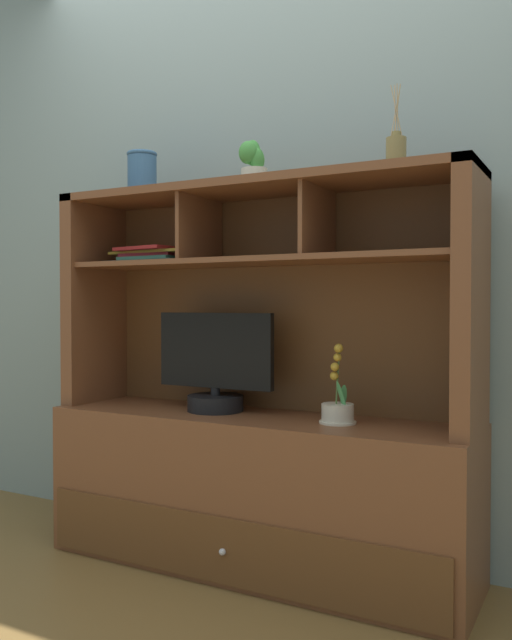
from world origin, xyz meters
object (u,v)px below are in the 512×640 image
media_console (257,452)px  magazine_stack_left (155,256)px  ceramic_vase (142,173)px  tv_monitor (216,370)px  diffuser_bottle (396,153)px  potted_orchid (338,409)px  potted_succulent (253,164)px

media_console → magazine_stack_left: media_console is taller
media_console → magazine_stack_left: (-0.50, 0.04, 0.75)m
media_console → ceramic_vase: size_ratio=9.28×
magazine_stack_left → tv_monitor: bearing=-7.0°
diffuser_bottle → ceramic_vase: bearing=-178.6°
media_console → potted_orchid: size_ratio=5.80×
media_console → tv_monitor: size_ratio=3.27×
media_console → magazine_stack_left: bearing=175.9°
media_console → diffuser_bottle: 1.18m
potted_succulent → ceramic_vase: (-0.52, 0.01, 0.01)m
ceramic_vase → diffuser_bottle: bearing=1.4°
tv_monitor → potted_orchid: tv_monitor is taller
media_console → tv_monitor: media_console is taller
potted_orchid → diffuser_bottle: 0.89m
magazine_stack_left → potted_orchid: bearing=-4.4°
diffuser_bottle → media_console: bearing=-178.6°
magazine_stack_left → potted_succulent: (0.49, -0.06, 0.32)m
potted_orchid → magazine_stack_left: size_ratio=0.68×
magazine_stack_left → ceramic_vase: 0.34m
potted_orchid → tv_monitor: bearing=177.2°
media_console → potted_orchid: (0.33, -0.03, 0.19)m
potted_orchid → diffuser_bottle: size_ratio=0.96×
tv_monitor → ceramic_vase: (-0.34, -0.01, 0.79)m
diffuser_bottle → ceramic_vase: (-1.04, -0.03, 0.03)m
potted_orchid → potted_succulent: size_ratio=1.69×
potted_orchid → potted_succulent: potted_succulent is taller
potted_orchid → media_console: bearing=175.0°
ceramic_vase → magazine_stack_left: bearing=61.2°
magazine_stack_left → diffuser_bottle: 1.06m
potted_orchid → diffuser_bottle: diffuser_bottle is taller
potted_orchid → diffuser_bottle: (0.19, 0.04, 0.87)m
magazine_stack_left → ceramic_vase: ceramic_vase is taller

